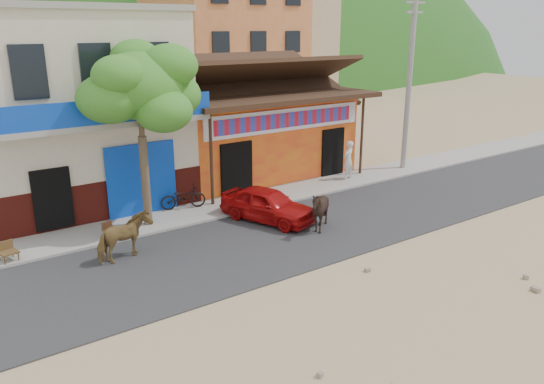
{
  "coord_description": "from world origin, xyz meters",
  "views": [
    {
      "loc": [
        -10.8,
        -10.31,
        6.49
      ],
      "look_at": [
        -1.47,
        3.0,
        1.4
      ],
      "focal_mm": 35.0,
      "sensor_mm": 36.0,
      "label": 1
    }
  ],
  "objects_px": {
    "cow_tan": "(124,238)",
    "red_car": "(268,204)",
    "scooter": "(183,197)",
    "cafe_chair_right": "(110,224)",
    "pedestrian": "(348,160)",
    "cafe_chair_left": "(7,244)",
    "tree": "(142,136)",
    "utility_pole": "(409,81)",
    "cow_dark": "(320,210)"
  },
  "relations": [
    {
      "from": "tree",
      "to": "pedestrian",
      "type": "height_order",
      "value": "tree"
    },
    {
      "from": "scooter",
      "to": "red_car",
      "type": "bearing_deg",
      "value": -129.12
    },
    {
      "from": "scooter",
      "to": "pedestrian",
      "type": "xyz_separation_m",
      "value": [
        7.64,
        -0.51,
        0.41
      ]
    },
    {
      "from": "utility_pole",
      "to": "cafe_chair_right",
      "type": "distance_m",
      "value": 14.65
    },
    {
      "from": "cow_tan",
      "to": "cafe_chair_right",
      "type": "xyz_separation_m",
      "value": [
        0.18,
        1.82,
        -0.18
      ]
    },
    {
      "from": "tree",
      "to": "scooter",
      "type": "xyz_separation_m",
      "value": [
        1.67,
        0.76,
        -2.57
      ]
    },
    {
      "from": "pedestrian",
      "to": "cafe_chair_right",
      "type": "relative_size",
      "value": 2.01
    },
    {
      "from": "utility_pole",
      "to": "cow_tan",
      "type": "relative_size",
      "value": 5.0
    },
    {
      "from": "cow_dark",
      "to": "pedestrian",
      "type": "distance_m",
      "value": 6.23
    },
    {
      "from": "utility_pole",
      "to": "cafe_chair_left",
      "type": "bearing_deg",
      "value": -177.67
    },
    {
      "from": "cafe_chair_left",
      "to": "scooter",
      "type": "bearing_deg",
      "value": -1.5
    },
    {
      "from": "red_car",
      "to": "pedestrian",
      "type": "distance_m",
      "value": 6.1
    },
    {
      "from": "cafe_chair_left",
      "to": "pedestrian",
      "type": "bearing_deg",
      "value": -10.09
    },
    {
      "from": "cafe_chair_right",
      "to": "red_car",
      "type": "bearing_deg",
      "value": -36.94
    },
    {
      "from": "tree",
      "to": "red_car",
      "type": "bearing_deg",
      "value": -27.45
    },
    {
      "from": "cow_tan",
      "to": "cow_dark",
      "type": "relative_size",
      "value": 1.12
    },
    {
      "from": "cow_dark",
      "to": "cafe_chair_left",
      "type": "xyz_separation_m",
      "value": [
        -8.85,
        3.14,
        -0.13
      ]
    },
    {
      "from": "cow_tan",
      "to": "red_car",
      "type": "height_order",
      "value": "cow_tan"
    },
    {
      "from": "utility_pole",
      "to": "cow_dark",
      "type": "xyz_separation_m",
      "value": [
        -8.35,
        -3.84,
        -3.37
      ]
    },
    {
      "from": "cafe_chair_right",
      "to": "utility_pole",
      "type": "bearing_deg",
      "value": -17.7
    },
    {
      "from": "pedestrian",
      "to": "tree",
      "type": "bearing_deg",
      "value": -18.2
    },
    {
      "from": "utility_pole",
      "to": "scooter",
      "type": "bearing_deg",
      "value": 177.11
    },
    {
      "from": "scooter",
      "to": "pedestrian",
      "type": "distance_m",
      "value": 7.67
    },
    {
      "from": "tree",
      "to": "cow_tan",
      "type": "distance_m",
      "value": 3.6
    },
    {
      "from": "scooter",
      "to": "cafe_chair_right",
      "type": "height_order",
      "value": "scooter"
    },
    {
      "from": "cow_tan",
      "to": "scooter",
      "type": "height_order",
      "value": "cow_tan"
    },
    {
      "from": "pedestrian",
      "to": "cafe_chair_left",
      "type": "relative_size",
      "value": 1.66
    },
    {
      "from": "pedestrian",
      "to": "cow_dark",
      "type": "bearing_deg",
      "value": 18.91
    },
    {
      "from": "tree",
      "to": "cow_dark",
      "type": "relative_size",
      "value": 4.21
    },
    {
      "from": "tree",
      "to": "cafe_chair_right",
      "type": "relative_size",
      "value": 7.2
    },
    {
      "from": "tree",
      "to": "utility_pole",
      "type": "distance_m",
      "value": 12.84
    },
    {
      "from": "cow_dark",
      "to": "cafe_chair_left",
      "type": "bearing_deg",
      "value": -104.95
    },
    {
      "from": "red_car",
      "to": "scooter",
      "type": "distance_m",
      "value": 3.26
    },
    {
      "from": "pedestrian",
      "to": "red_car",
      "type": "bearing_deg",
      "value": 0.64
    },
    {
      "from": "utility_pole",
      "to": "cow_tan",
      "type": "distance_m",
      "value": 14.97
    },
    {
      "from": "tree",
      "to": "cow_tan",
      "type": "xyz_separation_m",
      "value": [
        -1.58,
        -2.15,
        -2.4
      ]
    },
    {
      "from": "cow_tan",
      "to": "red_car",
      "type": "relative_size",
      "value": 0.47
    },
    {
      "from": "utility_pole",
      "to": "red_car",
      "type": "xyz_separation_m",
      "value": [
        -9.2,
        -2.07,
        -3.49
      ]
    },
    {
      "from": "utility_pole",
      "to": "scooter",
      "type": "relative_size",
      "value": 4.89
    },
    {
      "from": "cow_dark",
      "to": "cafe_chair_left",
      "type": "distance_m",
      "value": 9.39
    },
    {
      "from": "cow_dark",
      "to": "scooter",
      "type": "relative_size",
      "value": 0.87
    },
    {
      "from": "scooter",
      "to": "pedestrian",
      "type": "height_order",
      "value": "pedestrian"
    },
    {
      "from": "utility_pole",
      "to": "pedestrian",
      "type": "xyz_separation_m",
      "value": [
        -3.49,
        0.06,
        -3.16
      ]
    },
    {
      "from": "tree",
      "to": "cafe_chair_right",
      "type": "bearing_deg",
      "value": -166.67
    },
    {
      "from": "cow_tan",
      "to": "red_car",
      "type": "bearing_deg",
      "value": -102.41
    },
    {
      "from": "tree",
      "to": "cow_dark",
      "type": "height_order",
      "value": "tree"
    },
    {
      "from": "cafe_chair_left",
      "to": "cafe_chair_right",
      "type": "xyz_separation_m",
      "value": [
        3.0,
        0.17,
        -0.09
      ]
    },
    {
      "from": "tree",
      "to": "utility_pole",
      "type": "bearing_deg",
      "value": 0.9
    },
    {
      "from": "cow_dark",
      "to": "pedestrian",
      "type": "xyz_separation_m",
      "value": [
        4.86,
        3.89,
        0.21
      ]
    },
    {
      "from": "tree",
      "to": "utility_pole",
      "type": "xyz_separation_m",
      "value": [
        12.8,
        0.2,
        1.0
      ]
    }
  ]
}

